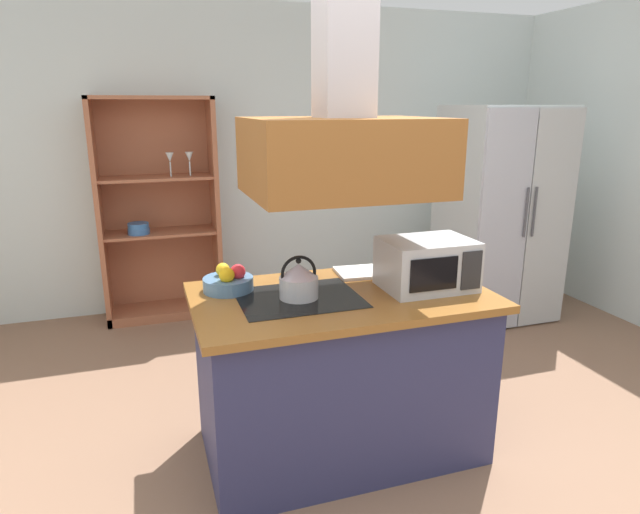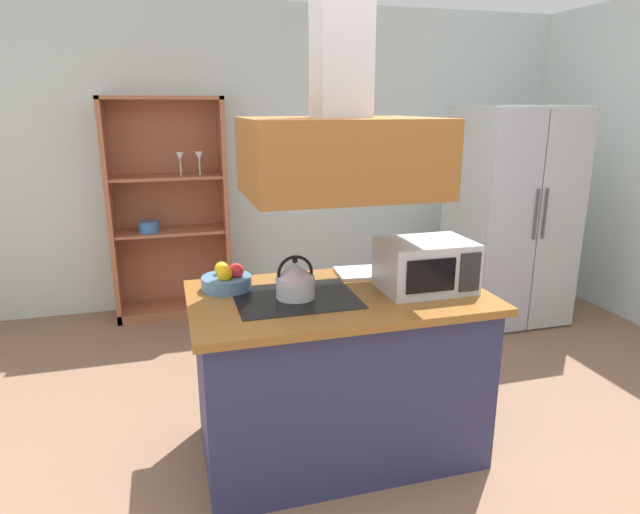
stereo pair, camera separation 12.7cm
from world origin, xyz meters
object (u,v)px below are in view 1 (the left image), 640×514
Objects in this scene: dish_cabinet at (160,222)px; cutting_board at (367,272)px; fruit_bowl at (229,281)px; refrigerator at (499,214)px; kettle at (299,281)px; wine_glass_on_counter at (408,244)px; microwave at (427,264)px.

dish_cabinet reaches higher than cutting_board.
cutting_board is 0.80m from fruit_bowl.
dish_cabinet is 5.58× the size of cutting_board.
dish_cabinet is 2.18m from fruit_bowl.
refrigerator reaches higher than fruit_bowl.
kettle is 0.56m from cutting_board.
cutting_board is at bearing 178.65° from wine_glass_on_counter.
microwave is 1.03m from fruit_bowl.
refrigerator is at bearing 44.34° from microwave.
dish_cabinet is 7.33× the size of fruit_bowl.
refrigerator reaches higher than kettle.
wine_glass_on_counter is (0.25, -0.01, 0.14)m from cutting_board.
wine_glass_on_counter reaches higher than cutting_board.
dish_cabinet is 9.21× the size of wine_glass_on_counter.
wine_glass_on_counter is at bearing -58.24° from dish_cabinet.
refrigerator is 8.40× the size of kettle.
refrigerator is 1.91m from wine_glass_on_counter.
refrigerator is 2.10m from cutting_board.
microwave reaches higher than cutting_board.
fruit_bowl reaches higher than cutting_board.
wine_glass_on_counter is (-1.49, -1.18, 0.14)m from refrigerator.
microwave is at bearing -15.68° from fruit_bowl.
fruit_bowl is (-1.05, -0.05, -0.10)m from wine_glass_on_counter.
cutting_board is (1.06, -2.11, 0.07)m from dish_cabinet.
refrigerator is 2.95m from dish_cabinet.
fruit_bowl is at bearing -177.39° from wine_glass_on_counter.
dish_cabinet is at bearing 161.56° from refrigerator.
dish_cabinet is 2.46m from kettle.
kettle is at bearing -150.05° from cutting_board.
dish_cabinet reaches higher than kettle.
fruit_bowl is (-2.54, -1.23, 0.04)m from refrigerator.
kettle is 0.84× the size of fruit_bowl.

